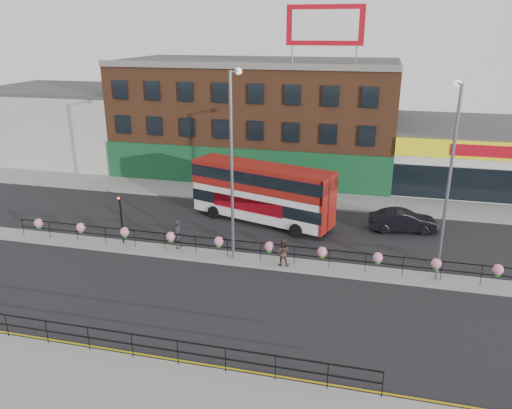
% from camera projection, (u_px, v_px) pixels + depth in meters
% --- Properties ---
extents(ground, '(120.00, 120.00, 0.00)m').
position_uv_depth(ground, '(244.00, 261.00, 29.45)').
color(ground, black).
rests_on(ground, ground).
extents(south_pavement, '(60.00, 4.00, 0.15)m').
position_uv_depth(south_pavement, '(159.00, 397.00, 18.45)').
color(south_pavement, gray).
rests_on(south_pavement, ground).
extents(north_pavement, '(60.00, 4.00, 0.15)m').
position_uv_depth(north_pavement, '(283.00, 197.00, 40.41)').
color(north_pavement, gray).
rests_on(north_pavement, ground).
extents(median, '(60.00, 1.60, 0.15)m').
position_uv_depth(median, '(244.00, 260.00, 29.43)').
color(median, gray).
rests_on(median, ground).
extents(yellow_line_inner, '(60.00, 0.10, 0.01)m').
position_uv_depth(yellow_line_inner, '(182.00, 361.00, 20.57)').
color(yellow_line_inner, gold).
rests_on(yellow_line_inner, ground).
extents(yellow_line_outer, '(60.00, 0.10, 0.01)m').
position_uv_depth(yellow_line_outer, '(181.00, 364.00, 20.41)').
color(yellow_line_outer, gold).
rests_on(yellow_line_outer, ground).
extents(brick_building, '(25.00, 12.21, 10.30)m').
position_uv_depth(brick_building, '(258.00, 117.00, 46.91)').
color(brick_building, brown).
rests_on(brick_building, ground).
extents(supermarket, '(15.00, 12.25, 5.30)m').
position_uv_depth(supermarket, '(482.00, 155.00, 43.17)').
color(supermarket, silver).
rests_on(supermarket, ground).
extents(warehouse_west, '(15.50, 12.00, 7.30)m').
position_uv_depth(warehouse_west, '(70.00, 123.00, 52.02)').
color(warehouse_west, '#A8A8A3').
rests_on(warehouse_west, ground).
extents(billboard, '(6.00, 0.29, 4.40)m').
position_uv_depth(billboard, '(325.00, 25.00, 38.21)').
color(billboard, '#A60917').
rests_on(billboard, brick_building).
extents(median_railing, '(30.04, 0.56, 1.23)m').
position_uv_depth(median_railing, '(244.00, 245.00, 29.11)').
color(median_railing, black).
rests_on(median_railing, median).
extents(south_railing, '(20.04, 0.05, 1.12)m').
position_uv_depth(south_railing, '(132.00, 340.00, 20.34)').
color(south_railing, black).
rests_on(south_railing, south_pavement).
extents(double_decker_bus, '(10.50, 5.36, 4.14)m').
position_uv_depth(double_decker_bus, '(262.00, 188.00, 34.52)').
color(double_decker_bus, silver).
rests_on(double_decker_bus, ground).
extents(car, '(2.90, 4.90, 1.46)m').
position_uv_depth(car, '(403.00, 221.00, 33.57)').
color(car, black).
rests_on(car, ground).
extents(pedestrian_a, '(0.79, 0.62, 1.83)m').
position_uv_depth(pedestrian_a, '(179.00, 234.00, 30.55)').
color(pedestrian_a, black).
rests_on(pedestrian_a, median).
extents(pedestrian_b, '(0.95, 0.82, 1.60)m').
position_uv_depth(pedestrian_b, '(282.00, 252.00, 28.32)').
color(pedestrian_b, '#452E26').
rests_on(pedestrian_b, median).
extents(lamp_column_west, '(0.39, 1.89, 10.79)m').
position_uv_depth(lamp_column_west, '(233.00, 151.00, 27.55)').
color(lamp_column_west, slate).
rests_on(lamp_column_west, median).
extents(lamp_column_east, '(0.37, 1.82, 10.39)m').
position_uv_depth(lamp_column_east, '(450.00, 168.00, 25.16)').
color(lamp_column_east, slate).
rests_on(lamp_column_east, median).
extents(traffic_light_median, '(0.15, 0.28, 3.65)m').
position_uv_depth(traffic_light_median, '(120.00, 208.00, 30.80)').
color(traffic_light_median, black).
rests_on(traffic_light_median, median).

